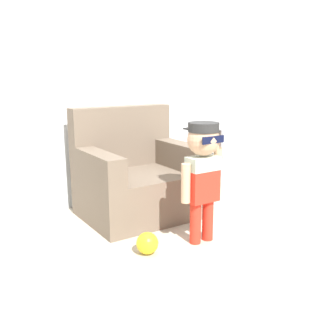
% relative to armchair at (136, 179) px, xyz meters
% --- Properties ---
extents(ground_plane, '(10.00, 10.00, 0.00)m').
position_rel_armchair_xyz_m(ground_plane, '(0.10, -0.16, -0.35)').
color(ground_plane, '#BCB29E').
extents(wall_back, '(10.00, 0.05, 2.60)m').
position_rel_armchair_xyz_m(wall_back, '(0.10, 0.55, 0.95)').
color(wall_back, silver).
rests_on(wall_back, ground_plane).
extents(armchair, '(1.03, 0.85, 1.03)m').
position_rel_armchair_xyz_m(armchair, '(0.00, 0.00, 0.00)').
color(armchair, '#6B5B4C').
rests_on(armchair, ground_plane).
extents(person_child, '(0.40, 0.30, 0.97)m').
position_rel_armchair_xyz_m(person_child, '(0.12, -0.86, 0.30)').
color(person_child, red).
rests_on(person_child, ground_plane).
extents(side_table, '(0.41, 0.41, 0.46)m').
position_rel_armchair_xyz_m(side_table, '(0.88, 0.07, -0.07)').
color(side_table, '#333333').
rests_on(side_table, ground_plane).
extents(toy_ball, '(0.17, 0.17, 0.17)m').
position_rel_armchair_xyz_m(toy_ball, '(-0.36, -0.81, -0.27)').
color(toy_ball, yellow).
rests_on(toy_ball, ground_plane).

